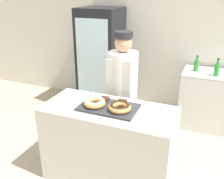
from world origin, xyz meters
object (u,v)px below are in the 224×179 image
(baker_person, at_px, (122,92))
(chest_freezer, at_px, (216,101))
(brownie_back_right, at_px, (122,102))
(beverage_fridge, at_px, (101,60))
(donut_light_glaze, at_px, (95,102))
(brownie_back_left, at_px, (104,99))
(bottle_green, at_px, (196,65))
(donut_chocolate_glaze, at_px, (120,107))
(bottle_green_b, at_px, (217,69))
(serving_tray, at_px, (108,107))

(baker_person, relative_size, chest_freezer, 1.52)
(brownie_back_right, bearing_deg, beverage_fridge, 121.76)
(donut_light_glaze, height_order, baker_person, baker_person)
(beverage_fridge, distance_m, chest_freezer, 2.04)
(brownie_back_left, height_order, baker_person, baker_person)
(brownie_back_right, distance_m, chest_freezer, 1.96)
(brownie_back_left, relative_size, bottle_green, 0.39)
(donut_chocolate_glaze, height_order, bottle_green_b, bottle_green_b)
(donut_light_glaze, xyz_separation_m, baker_person, (0.08, 0.65, -0.12))
(baker_person, bearing_deg, bottle_green_b, 41.88)
(brownie_back_right, xyz_separation_m, chest_freezer, (1.00, 1.61, -0.50))
(baker_person, bearing_deg, chest_freezer, 43.72)
(donut_light_glaze, relative_size, donut_chocolate_glaze, 1.00)
(brownie_back_left, bearing_deg, chest_freezer, 53.11)
(baker_person, distance_m, bottle_green_b, 1.49)
(donut_chocolate_glaze, height_order, chest_freezer, donut_chocolate_glaze)
(serving_tray, distance_m, chest_freezer, 2.11)
(bottle_green, bearing_deg, donut_chocolate_glaze, -108.62)
(donut_light_glaze, relative_size, baker_person, 0.14)
(bottle_green, bearing_deg, baker_person, -125.81)
(donut_light_glaze, bearing_deg, brownie_back_left, 76.91)
(serving_tray, height_order, brownie_back_right, brownie_back_right)
(brownie_back_left, bearing_deg, donut_chocolate_glaze, -33.47)
(brownie_back_left, distance_m, bottle_green, 1.82)
(donut_light_glaze, xyz_separation_m, bottle_green, (0.88, 1.77, 0.02))
(donut_chocolate_glaze, bearing_deg, brownie_back_right, 103.09)
(bottle_green, height_order, bottle_green_b, bottle_green_b)
(serving_tray, height_order, donut_light_glaze, donut_light_glaze)
(bottle_green, bearing_deg, bottle_green_b, -23.32)
(baker_person, height_order, chest_freezer, baker_person)
(serving_tray, bearing_deg, bottle_green, 66.88)
(donut_light_glaze, bearing_deg, donut_chocolate_glaze, 0.00)
(beverage_fridge, bearing_deg, chest_freezer, 0.19)
(donut_chocolate_glaze, relative_size, brownie_back_right, 2.49)
(donut_chocolate_glaze, bearing_deg, donut_light_glaze, 180.00)
(beverage_fridge, bearing_deg, donut_light_glaze, -67.18)
(donut_light_glaze, bearing_deg, baker_person, 83.26)
(beverage_fridge, bearing_deg, bottle_green, 0.31)
(bottle_green, distance_m, bottle_green_b, 0.32)
(beverage_fridge, bearing_deg, donut_chocolate_glaze, -59.75)
(brownie_back_right, bearing_deg, baker_person, 109.20)
(brownie_back_left, distance_m, chest_freezer, 2.07)
(baker_person, relative_size, bottle_green_b, 6.21)
(serving_tray, height_order, bottle_green_b, bottle_green_b)
(brownie_back_right, xyz_separation_m, baker_person, (-0.17, 0.49, -0.10))
(donut_chocolate_glaze, distance_m, bottle_green_b, 1.87)
(brownie_back_right, xyz_separation_m, beverage_fridge, (-0.99, 1.60, -0.05))
(serving_tray, bearing_deg, bottle_green_b, 57.14)
(donut_chocolate_glaze, distance_m, brownie_back_left, 0.30)
(bottle_green_b, bearing_deg, brownie_back_right, -122.21)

